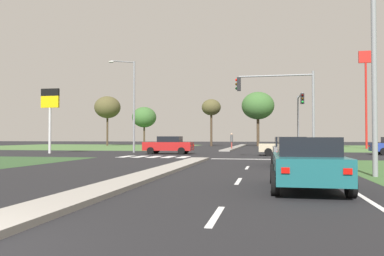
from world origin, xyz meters
name	(u,v)px	position (x,y,z in m)	size (l,w,h in m)	color
ground_plane	(216,154)	(0.00, 30.00, 0.00)	(200.00, 200.00, 0.00)	black
grass_verge_far_left	(81,147)	(-25.50, 54.50, 0.00)	(35.00, 35.00, 0.01)	#476B38
median_island_near	(154,173)	(0.00, 11.00, 0.07)	(1.20, 22.00, 0.14)	gray
median_island_far	(237,147)	(0.00, 55.00, 0.07)	(1.20, 36.00, 0.14)	gray
lane_dash_near	(216,216)	(3.50, 3.40, 0.01)	(0.14, 2.00, 0.01)	silver
lane_dash_second	(238,181)	(3.50, 9.40, 0.01)	(0.14, 2.00, 0.01)	silver
lane_dash_third	(247,168)	(3.50, 15.40, 0.01)	(0.14, 2.00, 0.01)	silver
edge_line_right	(329,176)	(6.85, 12.00, 0.01)	(0.14, 24.00, 0.01)	silver
stop_bar_near	(257,159)	(3.80, 23.00, 0.01)	(6.40, 0.50, 0.01)	silver
crosswalk_bar_near	(126,157)	(-6.40, 24.80, 0.01)	(0.70, 2.80, 0.01)	silver
crosswalk_bar_second	(140,157)	(-5.25, 24.80, 0.01)	(0.70, 2.80, 0.01)	silver
crosswalk_bar_third	(154,157)	(-4.10, 24.80, 0.01)	(0.70, 2.80, 0.01)	silver
crosswalk_bar_fourth	(169,157)	(-2.95, 24.80, 0.01)	(0.70, 2.80, 0.01)	silver
crosswalk_bar_fifth	(183,157)	(-1.80, 24.80, 0.01)	(0.70, 2.80, 0.01)	silver
car_beige_near	(286,146)	(5.98, 28.76, 0.77)	(4.33, 2.01, 1.51)	#BCAD8E
car_red_second	(169,145)	(-4.34, 30.12, 0.82)	(4.48, 2.04, 1.60)	#A31919
car_grey_third	(290,151)	(5.68, 17.46, 0.79)	(1.98, 4.31, 1.54)	slate
car_teal_fifth	(307,163)	(5.60, 7.62, 0.78)	(2.07, 4.31, 1.52)	#19565B
traffic_signal_near_right	(285,99)	(5.69, 23.40, 4.20)	(5.42, 0.32, 6.07)	gray
traffic_signal_far_right	(300,112)	(7.60, 34.69, 3.99)	(0.32, 5.29, 5.75)	gray
street_lamp_near	(374,33)	(8.51, 11.74, 5.50)	(0.87, 2.41, 9.87)	gray
street_lamp_second	(132,101)	(-8.76, 32.49, 5.13)	(2.31, 1.45, 9.13)	gray
pedestrian_at_median	(232,139)	(0.18, 43.64, 1.31)	(0.34, 0.34, 1.91)	maroon
fastfood_pole_sign	(366,78)	(17.50, 50.85, 9.43)	(1.80, 0.40, 13.09)	red
fuel_price_totem	(50,106)	(-15.60, 29.03, 4.47)	(1.80, 0.24, 6.11)	silver
treeline_near	(107,107)	(-23.76, 61.14, 6.91)	(4.66, 4.66, 8.92)	#423323
treeline_second	(144,117)	(-17.73, 63.90, 5.20)	(4.44, 4.44, 7.11)	#423323
treeline_third	(211,108)	(-4.90, 61.44, 6.58)	(3.28, 3.28, 8.07)	#423323
treeline_fourth	(258,106)	(2.97, 63.00, 6.92)	(5.56, 5.56, 9.32)	#423323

